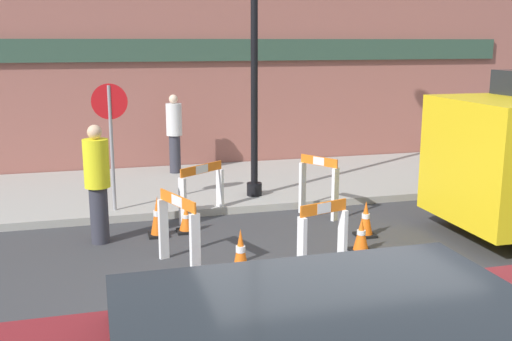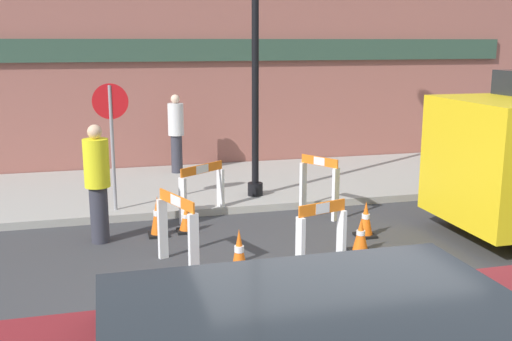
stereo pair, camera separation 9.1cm
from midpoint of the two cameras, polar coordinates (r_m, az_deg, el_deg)
ground_plane at (r=6.55m, az=5.50°, el=-15.11°), size 60.00×60.00×0.00m
sidewalk_slab at (r=12.43m, az=-4.77°, el=-1.48°), size 18.00×3.91×0.13m
storefront_facade at (r=14.08m, az=-6.43°, el=11.14°), size 18.00×0.22×5.50m
stop_sign at (r=10.40m, az=-13.35°, el=4.13°), size 0.60×0.07×2.18m
barricade_0 at (r=7.76m, az=6.59°, el=-6.43°), size 0.73×0.33×1.01m
barricade_1 at (r=10.41m, az=6.27°, el=-1.39°), size 0.51×0.73×1.06m
barricade_2 at (r=10.24m, az=-4.89°, el=-1.77°), size 0.86×0.66×0.96m
barricade_3 at (r=8.09m, az=-7.19°, el=-5.46°), size 0.45×0.92×1.01m
traffic_cone_0 at (r=9.50m, az=-9.09°, el=-4.37°), size 0.30×0.30×0.65m
traffic_cone_1 at (r=7.83m, az=-1.28°, el=-7.89°), size 0.30×0.30×0.64m
traffic_cone_2 at (r=9.66m, az=-6.39°, el=-4.62°), size 0.30×0.30×0.45m
traffic_cone_3 at (r=9.53m, az=10.67°, el=-4.63°), size 0.30×0.30×0.57m
traffic_cone_4 at (r=8.82m, az=10.23°, el=-6.19°), size 0.30×0.30×0.51m
person_worker at (r=9.23m, az=-14.60°, el=-0.90°), size 0.46×0.46×1.81m
person_pedestrian at (r=13.30m, az=-7.42°, el=3.75°), size 0.46×0.46×1.74m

